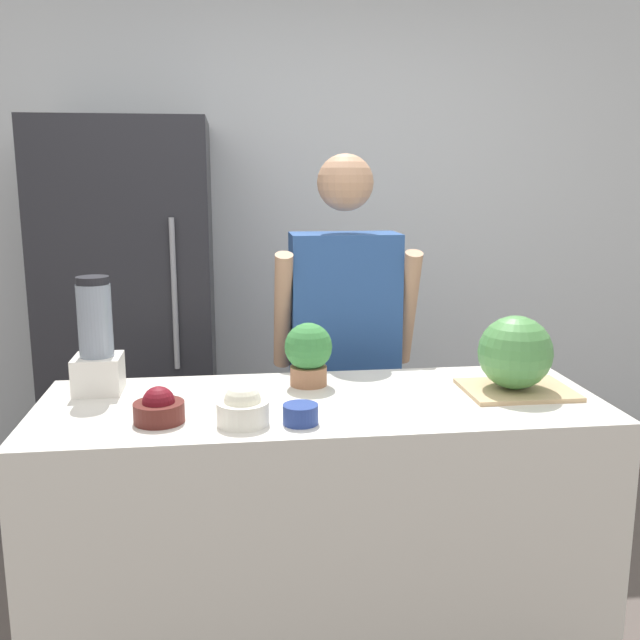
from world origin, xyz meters
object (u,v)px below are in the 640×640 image
refrigerator (132,323)px  watermelon (515,352)px  blender (97,344)px  bowl_cherries (159,408)px  potted_plant (308,352)px  person (344,362)px  bowl_cream (243,408)px  bowl_small_blue (301,414)px

refrigerator → watermelon: refrigerator is taller
blender → watermelon: bearing=-7.4°
bowl_cherries → potted_plant: potted_plant is taller
person → blender: (-0.88, -0.48, 0.21)m
person → blender: 1.03m
bowl_cream → bowl_small_blue: (0.16, -0.02, -0.02)m
bowl_cherries → potted_plant: size_ratio=0.68×
person → watermelon: bearing=-55.5°
refrigerator → blender: 1.12m
refrigerator → person: size_ratio=1.10×
person → refrigerator: bearing=145.9°
person → bowl_cherries: size_ratio=11.76×
bowl_cream → blender: (-0.46, 0.37, 0.11)m
potted_plant → refrigerator: bearing=122.9°
refrigerator → bowl_small_blue: size_ratio=18.50×
person → blender: size_ratio=4.51×
refrigerator → bowl_small_blue: bearing=-66.2°
watermelon → blender: (-1.33, 0.17, 0.03)m
refrigerator → bowl_small_blue: 1.63m
watermelon → bowl_cherries: bearing=-172.5°
refrigerator → blender: bearing=-88.1°
refrigerator → potted_plant: refrigerator is taller
refrigerator → potted_plant: bearing=-57.1°
refrigerator → bowl_cream: (0.49, -1.47, 0.04)m
bowl_cherries → bowl_small_blue: bearing=-9.2°
watermelon → blender: 1.35m
bowl_small_blue → blender: size_ratio=0.27×
bowl_cherries → bowl_cream: bowl_cream is taller
bowl_cherries → bowl_cream: 0.24m
person → bowl_cherries: person is taller
bowl_cherries → bowl_small_blue: (0.40, -0.06, -0.01)m
person → bowl_cream: person is taller
bowl_small_blue → bowl_cream: bearing=173.9°
watermelon → refrigerator: bearing=137.0°
bowl_cherries → refrigerator: bearing=100.3°
person → bowl_cherries: (-0.66, -0.80, 0.10)m
bowl_small_blue → potted_plant: potted_plant is taller
watermelon → bowl_cherries: size_ratio=1.64×
bowl_small_blue → blender: bearing=148.2°
blender → bowl_cherries: bearing=-55.3°
person → potted_plant: 0.56m
person → bowl_small_blue: 0.91m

